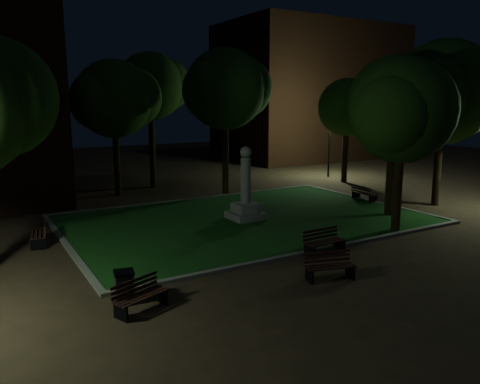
% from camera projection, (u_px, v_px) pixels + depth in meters
% --- Properties ---
extents(ground, '(80.00, 80.00, 0.00)m').
position_uv_depth(ground, '(271.00, 231.00, 19.05)').
color(ground, '#3E2C1D').
extents(lawn, '(15.00, 10.00, 0.08)m').
position_uv_depth(lawn, '(246.00, 219.00, 20.73)').
color(lawn, '#1A5018').
rests_on(lawn, ground).
extents(lawn_kerb, '(15.40, 10.40, 0.12)m').
position_uv_depth(lawn_kerb, '(246.00, 219.00, 20.73)').
color(lawn_kerb, slate).
rests_on(lawn_kerb, ground).
extents(monument, '(1.40, 1.40, 3.20)m').
position_uv_depth(monument, '(246.00, 199.00, 20.56)').
color(monument, gray).
rests_on(monument, lawn).
extents(building_far, '(16.00, 10.00, 12.00)m').
position_uv_depth(building_far, '(310.00, 93.00, 43.81)').
color(building_far, '#4D2716').
rests_on(building_far, ground).
extents(tree_north_wl, '(5.21, 4.25, 7.46)m').
position_uv_depth(tree_north_wl, '(116.00, 99.00, 25.39)').
color(tree_north_wl, black).
rests_on(tree_north_wl, ground).
extents(tree_north_er, '(5.39, 4.40, 8.04)m').
position_uv_depth(tree_north_er, '(227.00, 89.00, 25.37)').
color(tree_north_er, black).
rests_on(tree_north_er, ground).
extents(tree_ne, '(4.48, 3.66, 6.66)m').
position_uv_depth(tree_ne, '(348.00, 107.00, 29.77)').
color(tree_ne, black).
rests_on(tree_ne, ground).
extents(tree_east, '(6.23, 5.09, 8.17)m').
position_uv_depth(tree_east, '(445.00, 92.00, 22.82)').
color(tree_east, black).
rests_on(tree_east, ground).
extents(tree_se, '(4.99, 4.08, 6.89)m').
position_uv_depth(tree_se, '(405.00, 110.00, 18.02)').
color(tree_se, black).
rests_on(tree_se, ground).
extents(tree_far_north, '(4.91, 4.00, 8.07)m').
position_uv_depth(tree_far_north, '(151.00, 87.00, 27.71)').
color(tree_far_north, black).
rests_on(tree_far_north, ground).
extents(tree_extra, '(5.07, 4.14, 7.21)m').
position_uv_depth(tree_extra, '(396.00, 103.00, 20.56)').
color(tree_extra, black).
rests_on(tree_extra, ground).
extents(lamppost_ne, '(1.18, 0.28, 3.92)m').
position_uv_depth(lamppost_ne, '(330.00, 137.00, 32.34)').
color(lamppost_ne, black).
rests_on(lamppost_ne, ground).
extents(bench_near_left, '(1.58, 0.92, 0.82)m').
position_uv_depth(bench_near_left, '(329.00, 267.00, 13.80)').
color(bench_near_left, black).
rests_on(bench_near_left, ground).
extents(bench_near_right, '(1.57, 0.58, 0.85)m').
position_uv_depth(bench_near_right, '(324.00, 242.00, 16.14)').
color(bench_near_right, black).
rests_on(bench_near_right, ground).
extents(bench_west_near, '(1.54, 1.00, 0.80)m').
position_uv_depth(bench_west_near, '(140.00, 296.00, 11.71)').
color(bench_west_near, black).
rests_on(bench_west_near, ground).
extents(bench_left_side, '(0.75, 1.61, 0.85)m').
position_uv_depth(bench_left_side, '(40.00, 234.00, 17.15)').
color(bench_left_side, black).
rests_on(bench_left_side, ground).
extents(bench_right_side, '(0.68, 1.58, 0.84)m').
position_uv_depth(bench_right_side, '(364.00, 194.00, 24.60)').
color(bench_right_side, black).
rests_on(bench_right_side, ground).
extents(trash_bin, '(0.60, 0.60, 0.88)m').
position_uv_depth(trash_bin, '(125.00, 287.00, 12.13)').
color(trash_bin, black).
rests_on(trash_bin, ground).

